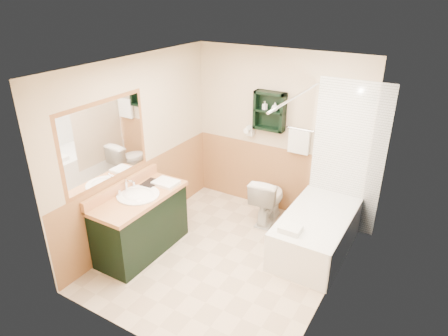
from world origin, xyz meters
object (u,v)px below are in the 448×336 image
wall_shelf (270,111)px  soap_bottle_a (265,108)px  hair_dryer (250,131)px  vanity (141,223)px  toilet (268,199)px  soap_bottle_b (275,108)px  bathtub (317,232)px  vanity_book (144,174)px

wall_shelf → soap_bottle_a: size_ratio=4.82×
hair_dryer → vanity: 2.07m
hair_dryer → toilet: bearing=-34.1°
soap_bottle_a → soap_bottle_b: (0.15, 0.00, 0.02)m
wall_shelf → bathtub: wall_shelf is taller
bathtub → vanity_book: bearing=-157.8°
vanity_book → soap_bottle_b: 1.99m
wall_shelf → vanity_book: (-1.06, -1.48, -0.62)m
vanity_book → toilet: bearing=39.6°
bathtub → toilet: size_ratio=2.13×
wall_shelf → hair_dryer: bearing=175.2°
vanity_book → soap_bottle_a: soap_bottle_a is taller
bathtub → soap_bottle_b: size_ratio=12.41×
soap_bottle_a → bathtub: bearing=-29.7°
hair_dryer → soap_bottle_a: 0.45m
bathtub → toilet: (-0.85, 0.33, 0.08)m
soap_bottle_b → bathtub: bearing=-33.6°
hair_dryer → toilet: (0.48, -0.32, -0.85)m
vanity → soap_bottle_b: size_ratio=10.48×
vanity → bathtub: size_ratio=0.84×
wall_shelf → hair_dryer: wall_shelf is taller
bathtub → vanity_book: size_ratio=6.05×
vanity → wall_shelf: bearing=63.5°
wall_shelf → hair_dryer: 0.46m
hair_dryer → soap_bottle_a: size_ratio=2.10×
hair_dryer → bathtub: hair_dryer is taller
wall_shelf → soap_bottle_b: size_ratio=4.55×
toilet → hair_dryer: bearing=-39.2°
bathtub → soap_bottle_a: (-1.10, 0.63, 1.33)m
wall_shelf → vanity_book: size_ratio=2.22×
vanity_book → soap_bottle_b: bearing=48.3°
bathtub → soap_bottle_b: (-0.94, 0.63, 1.35)m
hair_dryer → vanity: size_ratio=0.19×
vanity_book → bathtub: bearing=18.1°
vanity → bathtub: bearing=31.2°
bathtub → toilet: toilet is taller
bathtub → soap_bottle_b: 1.76m
vanity → toilet: 1.84m
soap_bottle_a → soap_bottle_b: bearing=0.0°
wall_shelf → bathtub: size_ratio=0.37×
vanity_book → hair_dryer: bearing=59.2°
wall_shelf → bathtub: bearing=-31.6°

